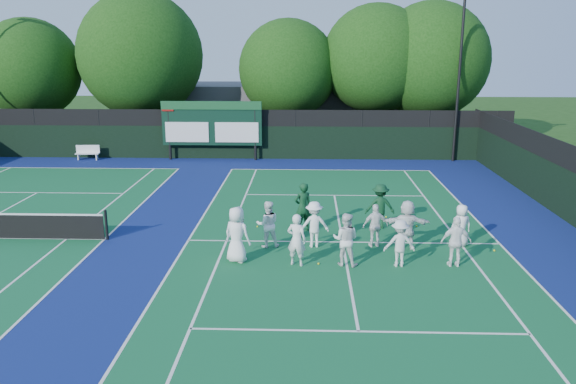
{
  "coord_description": "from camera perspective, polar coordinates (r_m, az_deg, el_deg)",
  "views": [
    {
      "loc": [
        -1.29,
        -17.75,
        6.73
      ],
      "look_at": [
        -2.0,
        3.0,
        1.3
      ],
      "focal_mm": 35.0,
      "sensor_mm": 36.0,
      "label": 1
    }
  ],
  "objects": [
    {
      "name": "tree_a",
      "position": [
        41.55,
        -24.45,
        11.13
      ],
      "size": [
        6.54,
        6.54,
        8.55
      ],
      "color": "black",
      "rests_on": "ground"
    },
    {
      "name": "tennis_ball_1",
      "position": [
        22.06,
        12.94,
        -3.41
      ],
      "size": [
        0.07,
        0.07,
        0.07
      ],
      "primitive_type": "sphere",
      "color": "#CECD18",
      "rests_on": "ground"
    },
    {
      "name": "tennis_ball_4",
      "position": [
        22.99,
        9.93,
        -2.51
      ],
      "size": [
        0.07,
        0.07,
        0.07
      ],
      "primitive_type": "sphere",
      "color": "#CECD18",
      "rests_on": "ground"
    },
    {
      "name": "tree_d",
      "position": [
        37.62,
        9.17,
        12.93
      ],
      "size": [
        6.96,
        6.96,
        9.39
      ],
      "color": "black",
      "rests_on": "ground"
    },
    {
      "name": "clubhouse",
      "position": [
        42.03,
        0.99,
        8.18
      ],
      "size": [
        18.0,
        6.0,
        4.0
      ],
      "primitive_type": "cube",
      "color": "#55555A",
      "rests_on": "ground"
    },
    {
      "name": "tennis_ball_0",
      "position": [
        17.94,
        3.13,
        -7.28
      ],
      "size": [
        0.07,
        0.07,
        0.07
      ],
      "primitive_type": "sphere",
      "color": "#CECD18",
      "rests_on": "ground"
    },
    {
      "name": "tree_c",
      "position": [
        37.38,
        0.25,
        12.12
      ],
      "size": [
        6.44,
        6.44,
        8.47
      ],
      "color": "black",
      "rests_on": "ground"
    },
    {
      "name": "player_back_2",
      "position": [
        19.45,
        8.87,
        -3.4
      ],
      "size": [
        0.94,
        0.52,
        1.52
      ],
      "primitive_type": "imported",
      "rotation": [
        0.0,
        0.0,
        3.32
      ],
      "color": "white",
      "rests_on": "ground"
    },
    {
      "name": "bench",
      "position": [
        36.24,
        -19.68,
        3.86
      ],
      "size": [
        1.43,
        0.49,
        0.89
      ],
      "color": "white",
      "rests_on": "ground"
    },
    {
      "name": "tennis_ball_5",
      "position": [
        21.74,
        17.61,
        -4.0
      ],
      "size": [
        0.07,
        0.07,
        0.07
      ],
      "primitive_type": "sphere",
      "color": "#CECD18",
      "rests_on": "ground"
    },
    {
      "name": "ground",
      "position": [
        19.03,
        5.75,
        -6.13
      ],
      "size": [
        120.0,
        120.0,
        0.0
      ],
      "primitive_type": "plane",
      "color": "#193C10",
      "rests_on": "ground"
    },
    {
      "name": "coach_right",
      "position": [
        21.44,
        9.33,
        -1.44
      ],
      "size": [
        1.13,
        0.67,
        1.72
      ],
      "primitive_type": "imported",
      "rotation": [
        0.0,
        0.0,
        3.17
      ],
      "color": "#0F381D",
      "rests_on": "ground"
    },
    {
      "name": "player_front_2",
      "position": [
        17.71,
        5.87,
        -4.81
      ],
      "size": [
        0.96,
        0.82,
        1.7
      ],
      "primitive_type": "imported",
      "rotation": [
        0.0,
        0.0,
        2.9
      ],
      "color": "white",
      "rests_on": "ground"
    },
    {
      "name": "player_front_3",
      "position": [
        17.89,
        11.28,
        -5.13
      ],
      "size": [
        1.01,
        0.62,
        1.52
      ],
      "primitive_type": "imported",
      "rotation": [
        0.0,
        0.0,
        3.2
      ],
      "color": "silver",
      "rests_on": "ground"
    },
    {
      "name": "court_apron",
      "position": [
        20.47,
        -11.5,
        -4.83
      ],
      "size": [
        34.0,
        32.0,
        0.01
      ],
      "primitive_type": "cube",
      "color": "navy",
      "rests_on": "ground"
    },
    {
      "name": "player_back_4",
      "position": [
        20.19,
        17.16,
        -3.27
      ],
      "size": [
        0.8,
        0.6,
        1.49
      ],
      "primitive_type": "imported",
      "rotation": [
        0.0,
        0.0,
        3.33
      ],
      "color": "white",
      "rests_on": "ground"
    },
    {
      "name": "player_back_3",
      "position": [
        19.44,
        11.98,
        -3.26
      ],
      "size": [
        1.62,
        0.62,
        1.71
      ],
      "primitive_type": "imported",
      "rotation": [
        0.0,
        0.0,
        3.07
      ],
      "color": "white",
      "rests_on": "ground"
    },
    {
      "name": "player_front_1",
      "position": [
        17.6,
        0.88,
        -4.88
      ],
      "size": [
        0.71,
        0.57,
        1.69
      ],
      "primitive_type": "imported",
      "rotation": [
        0.0,
        0.0,
        2.83
      ],
      "color": "white",
      "rests_on": "ground"
    },
    {
      "name": "player_front_4",
      "position": [
        18.28,
        16.7,
        -4.87
      ],
      "size": [
        0.96,
        0.41,
        1.62
      ],
      "primitive_type": "imported",
      "rotation": [
        0.0,
        0.0,
        3.16
      ],
      "color": "white",
      "rests_on": "ground"
    },
    {
      "name": "coach_left",
      "position": [
        20.81,
        1.52,
        -1.54
      ],
      "size": [
        0.8,
        0.68,
        1.85
      ],
      "primitive_type": "imported",
      "rotation": [
        0.0,
        0.0,
        3.57
      ],
      "color": "#0F391D",
      "rests_on": "ground"
    },
    {
      "name": "light_pole_right",
      "position": [
        34.59,
        17.15,
        13.31
      ],
      "size": [
        1.2,
        0.3,
        10.12
      ],
      "color": "black",
      "rests_on": "ground"
    },
    {
      "name": "tree_e",
      "position": [
        38.21,
        14.48,
        12.53
      ],
      "size": [
        7.45,
        7.45,
        9.54
      ],
      "color": "black",
      "rests_on": "ground"
    },
    {
      "name": "back_fence",
      "position": [
        34.5,
        -5.94,
        5.61
      ],
      "size": [
        34.0,
        0.08,
        3.0
      ],
      "color": "black",
      "rests_on": "ground"
    },
    {
      "name": "tennis_ball_2",
      "position": [
        20.25,
        20.22,
        -5.6
      ],
      "size": [
        0.07,
        0.07,
        0.07
      ],
      "primitive_type": "sphere",
      "color": "#CECD18",
      "rests_on": "ground"
    },
    {
      "name": "tennis_ball_3",
      "position": [
        21.49,
        -3.13,
        -3.52
      ],
      "size": [
        0.07,
        0.07,
        0.07
      ],
      "primitive_type": "sphere",
      "color": "#CECD18",
      "rests_on": "ground"
    },
    {
      "name": "player_back_0",
      "position": [
        19.21,
        -2.08,
        -3.29
      ],
      "size": [
        0.88,
        0.74,
        1.63
      ],
      "primitive_type": "imported",
      "rotation": [
        0.0,
        0.0,
        3.31
      ],
      "color": "white",
      "rests_on": "ground"
    },
    {
      "name": "player_back_1",
      "position": [
        19.22,
        2.67,
        -3.31
      ],
      "size": [
        1.12,
        0.76,
        1.61
      ],
      "primitive_type": "imported",
      "rotation": [
        0.0,
        0.0,
        3.3
      ],
      "color": "white",
      "rests_on": "ground"
    },
    {
      "name": "near_court",
      "position": [
        19.96,
        5.57,
        -5.09
      ],
      "size": [
        11.05,
        23.85,
        0.01
      ],
      "color": "#11572E",
      "rests_on": "ground"
    },
    {
      "name": "scoreboard",
      "position": [
        34.13,
        -7.77,
        6.87
      ],
      "size": [
        6.0,
        0.21,
        3.55
      ],
      "color": "black",
      "rests_on": "ground"
    },
    {
      "name": "tree_b",
      "position": [
        38.86,
        -14.48,
        13.01
      ],
      "size": [
        8.1,
        8.1,
        10.18
      ],
      "color": "black",
      "rests_on": "ground"
    },
    {
      "name": "player_front_0",
      "position": [
        17.95,
        -5.21,
        -4.33
      ],
      "size": [
        1.05,
        0.89,
        1.82
      ],
      "primitive_type": "imported",
      "rotation": [
        0.0,
        0.0,
        2.72
      ],
      "color": "white",
      "rests_on": "ground"
    }
  ]
}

